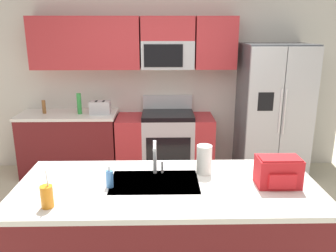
{
  "coord_description": "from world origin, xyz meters",
  "views": [
    {
      "loc": [
        -0.08,
        -2.91,
        2.05
      ],
      "look_at": [
        -0.01,
        0.6,
        1.05
      ],
      "focal_mm": 36.91,
      "sensor_mm": 36.0,
      "label": 1
    }
  ],
  "objects_px": {
    "sink_faucet": "(155,155)",
    "soap_dispenser": "(110,178)",
    "range_oven": "(165,143)",
    "pepper_mill": "(44,107)",
    "toaster": "(100,108)",
    "paper_towel_roll": "(204,160)",
    "refrigerator": "(273,112)",
    "drink_cup_orange": "(47,196)",
    "bottle_green": "(79,104)",
    "backpack": "(278,171)"
  },
  "relations": [
    {
      "from": "sink_faucet",
      "to": "soap_dispenser",
      "type": "xyz_separation_m",
      "value": [
        -0.34,
        -0.22,
        -0.1
      ]
    },
    {
      "from": "range_oven",
      "to": "soap_dispenser",
      "type": "xyz_separation_m",
      "value": [
        -0.45,
        -2.33,
        0.53
      ]
    },
    {
      "from": "pepper_mill",
      "to": "sink_faucet",
      "type": "distance_m",
      "value": 2.63
    },
    {
      "from": "toaster",
      "to": "pepper_mill",
      "type": "bearing_deg",
      "value": 176.36
    },
    {
      "from": "range_oven",
      "to": "paper_towel_roll",
      "type": "bearing_deg",
      "value": -82.13
    },
    {
      "from": "refrigerator",
      "to": "pepper_mill",
      "type": "relative_size",
      "value": 9.96
    },
    {
      "from": "sink_faucet",
      "to": "paper_towel_roll",
      "type": "relative_size",
      "value": 1.17
    },
    {
      "from": "drink_cup_orange",
      "to": "paper_towel_roll",
      "type": "height_order",
      "value": "drink_cup_orange"
    },
    {
      "from": "range_oven",
      "to": "bottle_green",
      "type": "height_order",
      "value": "bottle_green"
    },
    {
      "from": "refrigerator",
      "to": "drink_cup_orange",
      "type": "xyz_separation_m",
      "value": [
        -2.32,
        -2.56,
        0.05
      ]
    },
    {
      "from": "range_oven",
      "to": "sink_faucet",
      "type": "distance_m",
      "value": 2.2
    },
    {
      "from": "bottle_green",
      "to": "paper_towel_roll",
      "type": "relative_size",
      "value": 1.2
    },
    {
      "from": "drink_cup_orange",
      "to": "paper_towel_roll",
      "type": "bearing_deg",
      "value": 25.59
    },
    {
      "from": "paper_towel_roll",
      "to": "backpack",
      "type": "relative_size",
      "value": 0.75
    },
    {
      "from": "refrigerator",
      "to": "toaster",
      "type": "xyz_separation_m",
      "value": [
        -2.39,
        0.02,
        0.07
      ]
    },
    {
      "from": "refrigerator",
      "to": "soap_dispenser",
      "type": "bearing_deg",
      "value": -130.68
    },
    {
      "from": "toaster",
      "to": "drink_cup_orange",
      "type": "distance_m",
      "value": 2.58
    },
    {
      "from": "sink_faucet",
      "to": "paper_towel_roll",
      "type": "height_order",
      "value": "sink_faucet"
    },
    {
      "from": "paper_towel_roll",
      "to": "backpack",
      "type": "xyz_separation_m",
      "value": [
        0.53,
        -0.24,
        -0.0
      ]
    },
    {
      "from": "refrigerator",
      "to": "backpack",
      "type": "height_order",
      "value": "refrigerator"
    },
    {
      "from": "toaster",
      "to": "pepper_mill",
      "type": "height_order",
      "value": "pepper_mill"
    },
    {
      "from": "refrigerator",
      "to": "backpack",
      "type": "xyz_separation_m",
      "value": [
        -0.68,
        -2.26,
        0.09
      ]
    },
    {
      "from": "refrigerator",
      "to": "toaster",
      "type": "distance_m",
      "value": 2.4
    },
    {
      "from": "paper_towel_roll",
      "to": "refrigerator",
      "type": "bearing_deg",
      "value": 59.19
    },
    {
      "from": "range_oven",
      "to": "bottle_green",
      "type": "xyz_separation_m",
      "value": [
        -1.19,
        -0.04,
        0.6
      ]
    },
    {
      "from": "range_oven",
      "to": "sink_faucet",
      "type": "height_order",
      "value": "sink_faucet"
    },
    {
      "from": "drink_cup_orange",
      "to": "soap_dispenser",
      "type": "height_order",
      "value": "drink_cup_orange"
    },
    {
      "from": "toaster",
      "to": "backpack",
      "type": "bearing_deg",
      "value": -53.06
    },
    {
      "from": "refrigerator",
      "to": "paper_towel_roll",
      "type": "distance_m",
      "value": 2.36
    },
    {
      "from": "toaster",
      "to": "sink_faucet",
      "type": "xyz_separation_m",
      "value": [
        0.79,
        -2.06,
        0.08
      ]
    },
    {
      "from": "drink_cup_orange",
      "to": "paper_towel_roll",
      "type": "relative_size",
      "value": 1.13
    },
    {
      "from": "backpack",
      "to": "range_oven",
      "type": "bearing_deg",
      "value": 109.33
    },
    {
      "from": "sink_faucet",
      "to": "refrigerator",
      "type": "bearing_deg",
      "value": 51.83
    },
    {
      "from": "refrigerator",
      "to": "bottle_green",
      "type": "relative_size",
      "value": 6.4
    },
    {
      "from": "range_oven",
      "to": "refrigerator",
      "type": "bearing_deg",
      "value": -2.75
    },
    {
      "from": "soap_dispenser",
      "to": "pepper_mill",
      "type": "bearing_deg",
      "value": 117.96
    },
    {
      "from": "backpack",
      "to": "paper_towel_roll",
      "type": "bearing_deg",
      "value": 155.8
    },
    {
      "from": "range_oven",
      "to": "toaster",
      "type": "xyz_separation_m",
      "value": [
        -0.9,
        -0.05,
        0.55
      ]
    },
    {
      "from": "pepper_mill",
      "to": "soap_dispenser",
      "type": "xyz_separation_m",
      "value": [
        1.24,
        -2.33,
        -0.02
      ]
    },
    {
      "from": "range_oven",
      "to": "refrigerator",
      "type": "height_order",
      "value": "refrigerator"
    },
    {
      "from": "soap_dispenser",
      "to": "paper_towel_roll",
      "type": "height_order",
      "value": "paper_towel_roll"
    },
    {
      "from": "drink_cup_orange",
      "to": "backpack",
      "type": "distance_m",
      "value": 1.66
    },
    {
      "from": "paper_towel_roll",
      "to": "backpack",
      "type": "distance_m",
      "value": 0.58
    },
    {
      "from": "refrigerator",
      "to": "bottle_green",
      "type": "height_order",
      "value": "refrigerator"
    },
    {
      "from": "sink_faucet",
      "to": "soap_dispenser",
      "type": "bearing_deg",
      "value": -146.81
    },
    {
      "from": "toaster",
      "to": "bottle_green",
      "type": "distance_m",
      "value": 0.29
    },
    {
      "from": "pepper_mill",
      "to": "backpack",
      "type": "bearing_deg",
      "value": -42.98
    },
    {
      "from": "toaster",
      "to": "bottle_green",
      "type": "xyz_separation_m",
      "value": [
        -0.29,
        0.02,
        0.05
      ]
    },
    {
      "from": "sink_faucet",
      "to": "drink_cup_orange",
      "type": "relative_size",
      "value": 1.04
    },
    {
      "from": "paper_towel_roll",
      "to": "range_oven",
      "type": "bearing_deg",
      "value": 97.87
    }
  ]
}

